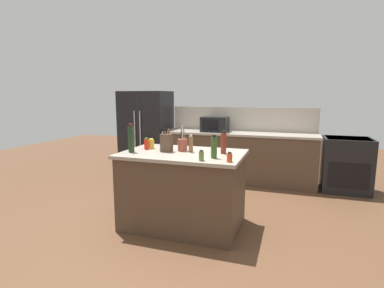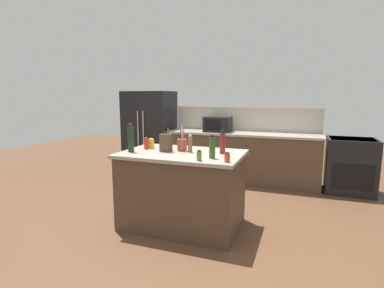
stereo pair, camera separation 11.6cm
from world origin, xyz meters
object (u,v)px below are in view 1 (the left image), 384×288
Objects in this scene: olive_oil_bottle at (214,147)px; spice_jar_paprika at (229,157)px; wine_bottle at (131,139)px; spice_jar_oregano at (201,156)px; microwave at (215,124)px; pepper_grinder at (191,144)px; knife_block at (167,143)px; utensil_crock at (183,144)px; range_oven at (346,164)px; hot_sauce_bottle at (146,144)px; honey_jar at (151,144)px; refrigerator at (146,132)px; vinegar_bottle at (224,143)px.

olive_oil_bottle reaches higher than spice_jar_paprika.
wine_bottle is 3.04× the size of spice_jar_oregano.
microwave is 2.17m from pepper_grinder.
knife_block is 0.91× the size of utensil_crock.
utensil_crock is at bearing 148.36° from olive_oil_bottle.
range_oven is 3.29m from knife_block.
pepper_grinder is at bearing 18.56° from wine_bottle.
hot_sauce_bottle reaches higher than spice_jar_oregano.
microwave reaches higher than honey_jar.
wine_bottle is (-1.04, 0.01, 0.04)m from olive_oil_bottle.
spice_jar_paprika is at bearing -48.30° from refrigerator.
honey_jar is 0.38× the size of wine_bottle.
range_oven is 2.87× the size of utensil_crock.
range_oven is 4.26× the size of pepper_grinder.
range_oven is at bearing -0.77° from refrigerator.
refrigerator reaches higher than hot_sauce_bottle.
vinegar_bottle is at bearing -1.43° from honey_jar.
vinegar_bottle reaches higher than olive_oil_bottle.
spice_jar_oregano is (0.51, -2.57, -0.09)m from microwave.
spice_jar_oregano is at bearing -78.74° from microwave.
spice_jar_paprika is at bearing -72.31° from microwave.
microwave is at bearing 81.21° from honey_jar.
wine_bottle reaches higher than honey_jar.
knife_block is 0.20m from utensil_crock.
utensil_crock is 2.43× the size of honey_jar.
microwave is (-2.31, 0.00, 0.62)m from range_oven.
knife_block reaches higher than microwave.
utensil_crock reaches higher than hot_sauce_bottle.
vinegar_bottle is 2.42× the size of spice_jar_oregano.
refrigerator is at bearing 127.44° from spice_jar_oregano.
spice_jar_paprika is (0.81, -2.54, -0.09)m from microwave.
microwave reaches higher than spice_jar_oregano.
utensil_crock is 0.61m from spice_jar_oregano.
refrigerator is 2.48m from hot_sauce_bottle.
vinegar_bottle reaches higher than hot_sauce_bottle.
range_oven is 8.72× the size of spice_jar_paprika.
pepper_grinder reaches higher than spice_jar_paprika.
knife_block is 0.30m from pepper_grinder.
range_oven is 3.47m from hot_sauce_bottle.
utensil_crock is 0.57m from olive_oil_bottle.
olive_oil_bottle is at bearing -10.73° from knife_block.
spice_jar_paprika is 0.49× the size of pepper_grinder.
microwave is 2.43m from wine_bottle.
refrigerator is 1.86× the size of range_oven.
utensil_crock reaches higher than pepper_grinder.
olive_oil_bottle is at bearing 146.44° from spice_jar_paprika.
utensil_crock is at bearing 26.71° from wine_bottle.
olive_oil_bottle is 0.21m from spice_jar_oregano.
pepper_grinder is (0.69, 0.23, -0.06)m from wine_bottle.
vinegar_bottle is at bearing -0.21° from utensil_crock.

